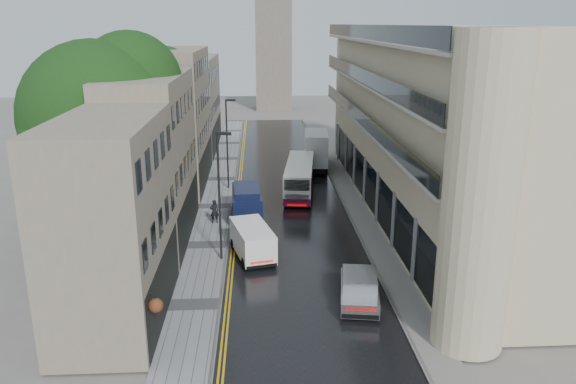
{
  "coord_description": "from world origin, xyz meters",
  "views": [
    {
      "loc": [
        -2.45,
        -15.81,
        14.25
      ],
      "look_at": [
        -0.56,
        18.0,
        4.06
      ],
      "focal_mm": 35.0,
      "sensor_mm": 36.0,
      "label": 1
    }
  ],
  "objects_px": {
    "white_van": "(244,252)",
    "pedestrian": "(214,212)",
    "tree_far": "(144,120)",
    "lamp_post_near": "(219,198)",
    "tree_near": "(100,143)",
    "navy_van": "(234,210)",
    "cream_bus": "(286,186)",
    "white_lorry": "(306,154)",
    "lamp_post_far": "(227,145)",
    "silver_hatchback": "(342,301)"
  },
  "relations": [
    {
      "from": "white_lorry",
      "to": "white_van",
      "type": "xyz_separation_m",
      "value": [
        -5.67,
        -22.45,
        -0.89
      ]
    },
    {
      "from": "white_van",
      "to": "navy_van",
      "type": "xyz_separation_m",
      "value": [
        -0.85,
        7.05,
        0.31
      ]
    },
    {
      "from": "cream_bus",
      "to": "pedestrian",
      "type": "distance_m",
      "value": 7.65
    },
    {
      "from": "white_van",
      "to": "cream_bus",
      "type": "bearing_deg",
      "value": 62.45
    },
    {
      "from": "tree_near",
      "to": "white_van",
      "type": "height_order",
      "value": "tree_near"
    },
    {
      "from": "cream_bus",
      "to": "lamp_post_far",
      "type": "bearing_deg",
      "value": 148.66
    },
    {
      "from": "tree_near",
      "to": "navy_van",
      "type": "height_order",
      "value": "tree_near"
    },
    {
      "from": "white_van",
      "to": "pedestrian",
      "type": "xyz_separation_m",
      "value": [
        -2.33,
        7.97,
        -0.06
      ]
    },
    {
      "from": "tree_near",
      "to": "pedestrian",
      "type": "height_order",
      "value": "tree_near"
    },
    {
      "from": "pedestrian",
      "to": "lamp_post_near",
      "type": "relative_size",
      "value": 0.22
    },
    {
      "from": "white_van",
      "to": "pedestrian",
      "type": "bearing_deg",
      "value": 92.31
    },
    {
      "from": "navy_van",
      "to": "lamp_post_far",
      "type": "height_order",
      "value": "lamp_post_far"
    },
    {
      "from": "silver_hatchback",
      "to": "tree_far",
      "type": "bearing_deg",
      "value": 129.06
    },
    {
      "from": "white_lorry",
      "to": "pedestrian",
      "type": "bearing_deg",
      "value": -114.21
    },
    {
      "from": "navy_van",
      "to": "lamp_post_far",
      "type": "bearing_deg",
      "value": 92.18
    },
    {
      "from": "white_lorry",
      "to": "lamp_post_far",
      "type": "relative_size",
      "value": 0.94
    },
    {
      "from": "silver_hatchback",
      "to": "white_van",
      "type": "xyz_separation_m",
      "value": [
        -5.06,
        6.04,
        0.22
      ]
    },
    {
      "from": "silver_hatchback",
      "to": "lamp_post_far",
      "type": "distance_m",
      "value": 24.36
    },
    {
      "from": "pedestrian",
      "to": "cream_bus",
      "type": "bearing_deg",
      "value": -152.88
    },
    {
      "from": "cream_bus",
      "to": "navy_van",
      "type": "relative_size",
      "value": 1.84
    },
    {
      "from": "silver_hatchback",
      "to": "navy_van",
      "type": "bearing_deg",
      "value": 122.84
    },
    {
      "from": "white_van",
      "to": "lamp_post_near",
      "type": "height_order",
      "value": "lamp_post_near"
    },
    {
      "from": "tree_near",
      "to": "lamp_post_far",
      "type": "bearing_deg",
      "value": 59.53
    },
    {
      "from": "white_lorry",
      "to": "navy_van",
      "type": "height_order",
      "value": "white_lorry"
    },
    {
      "from": "tree_near",
      "to": "silver_hatchback",
      "type": "xyz_separation_m",
      "value": [
        14.2,
        -10.58,
        -6.1
      ]
    },
    {
      "from": "cream_bus",
      "to": "lamp_post_far",
      "type": "height_order",
      "value": "lamp_post_far"
    },
    {
      "from": "white_lorry",
      "to": "lamp_post_near",
      "type": "xyz_separation_m",
      "value": [
        -7.12,
        -21.1,
        2.16
      ]
    },
    {
      "from": "white_lorry",
      "to": "white_van",
      "type": "height_order",
      "value": "white_lorry"
    },
    {
      "from": "silver_hatchback",
      "to": "navy_van",
      "type": "height_order",
      "value": "navy_van"
    },
    {
      "from": "cream_bus",
      "to": "navy_van",
      "type": "xyz_separation_m",
      "value": [
        -4.06,
        -6.2,
        0.02
      ]
    },
    {
      "from": "tree_near",
      "to": "tree_far",
      "type": "xyz_separation_m",
      "value": [
        0.3,
        13.0,
        -0.72
      ]
    },
    {
      "from": "tree_far",
      "to": "lamp_post_near",
      "type": "xyz_separation_m",
      "value": [
        7.4,
        -16.19,
        -2.1
      ]
    },
    {
      "from": "silver_hatchback",
      "to": "white_van",
      "type": "bearing_deg",
      "value": 138.49
    },
    {
      "from": "white_lorry",
      "to": "white_van",
      "type": "bearing_deg",
      "value": -99.46
    },
    {
      "from": "cream_bus",
      "to": "white_lorry",
      "type": "height_order",
      "value": "white_lorry"
    },
    {
      "from": "tree_near",
      "to": "navy_van",
      "type": "distance_m",
      "value": 10.3
    },
    {
      "from": "white_lorry",
      "to": "pedestrian",
      "type": "height_order",
      "value": "white_lorry"
    },
    {
      "from": "pedestrian",
      "to": "lamp_post_near",
      "type": "bearing_deg",
      "value": 81.01
    },
    {
      "from": "white_lorry",
      "to": "pedestrian",
      "type": "relative_size",
      "value": 4.16
    },
    {
      "from": "tree_far",
      "to": "lamp_post_near",
      "type": "distance_m",
      "value": 17.93
    },
    {
      "from": "lamp_post_near",
      "to": "lamp_post_far",
      "type": "bearing_deg",
      "value": 106.16
    },
    {
      "from": "white_van",
      "to": "lamp_post_near",
      "type": "bearing_deg",
      "value": 123.07
    },
    {
      "from": "navy_van",
      "to": "pedestrian",
      "type": "relative_size",
      "value": 2.99
    },
    {
      "from": "tree_far",
      "to": "white_lorry",
      "type": "bearing_deg",
      "value": 18.66
    },
    {
      "from": "navy_van",
      "to": "lamp_post_near",
      "type": "height_order",
      "value": "lamp_post_near"
    },
    {
      "from": "navy_van",
      "to": "lamp_post_near",
      "type": "distance_m",
      "value": 6.36
    },
    {
      "from": "lamp_post_far",
      "to": "cream_bus",
      "type": "bearing_deg",
      "value": -32.42
    },
    {
      "from": "tree_far",
      "to": "navy_van",
      "type": "bearing_deg",
      "value": -52.71
    },
    {
      "from": "cream_bus",
      "to": "white_lorry",
      "type": "xyz_separation_m",
      "value": [
        2.47,
        9.19,
        0.61
      ]
    },
    {
      "from": "white_van",
      "to": "silver_hatchback",
      "type": "bearing_deg",
      "value": -64.01
    }
  ]
}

